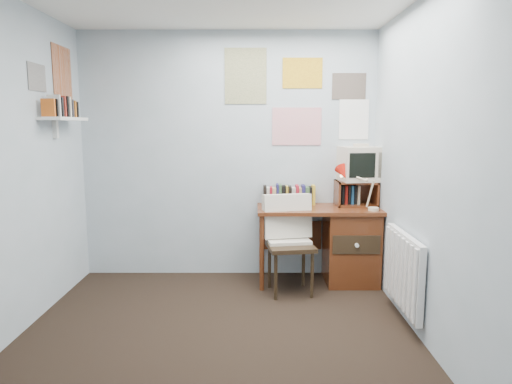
{
  "coord_description": "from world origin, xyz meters",
  "views": [
    {
      "loc": [
        0.28,
        -2.94,
        1.57
      ],
      "look_at": [
        0.28,
        0.93,
        1.0
      ],
      "focal_mm": 32.0,
      "sensor_mm": 36.0,
      "label": 1
    }
  ],
  "objects_px": {
    "radiator": "(404,271)",
    "wall_shelf": "(64,119)",
    "desk_lamp": "(374,191)",
    "crt_tv": "(360,162)",
    "desk_chair": "(290,247)",
    "tv_riser": "(356,193)",
    "desk": "(345,242)"
  },
  "relations": [
    {
      "from": "radiator",
      "to": "crt_tv",
      "type": "bearing_deg",
      "value": 97.01
    },
    {
      "from": "desk",
      "to": "wall_shelf",
      "type": "height_order",
      "value": "wall_shelf"
    },
    {
      "from": "desk_chair",
      "to": "wall_shelf",
      "type": "relative_size",
      "value": 1.44
    },
    {
      "from": "desk_chair",
      "to": "desk",
      "type": "bearing_deg",
      "value": 19.78
    },
    {
      "from": "desk",
      "to": "crt_tv",
      "type": "relative_size",
      "value": 3.05
    },
    {
      "from": "tv_riser",
      "to": "radiator",
      "type": "xyz_separation_m",
      "value": [
        0.17,
        -1.04,
        -0.47
      ]
    },
    {
      "from": "radiator",
      "to": "desk_lamp",
      "type": "bearing_deg",
      "value": 94.1
    },
    {
      "from": "crt_tv",
      "to": "desk",
      "type": "bearing_deg",
      "value": -147.96
    },
    {
      "from": "desk",
      "to": "desk_chair",
      "type": "distance_m",
      "value": 0.64
    },
    {
      "from": "radiator",
      "to": "wall_shelf",
      "type": "xyz_separation_m",
      "value": [
        -2.86,
        0.55,
        1.2
      ]
    },
    {
      "from": "desk_lamp",
      "to": "tv_riser",
      "type": "xyz_separation_m",
      "value": [
        -0.11,
        0.26,
        -0.06
      ]
    },
    {
      "from": "desk_chair",
      "to": "crt_tv",
      "type": "height_order",
      "value": "crt_tv"
    },
    {
      "from": "desk",
      "to": "wall_shelf",
      "type": "bearing_deg",
      "value": -171.6
    },
    {
      "from": "crt_tv",
      "to": "radiator",
      "type": "distance_m",
      "value": 1.32
    },
    {
      "from": "desk_lamp",
      "to": "desk_chair",
      "type": "bearing_deg",
      "value": -155.58
    },
    {
      "from": "tv_riser",
      "to": "wall_shelf",
      "type": "height_order",
      "value": "wall_shelf"
    },
    {
      "from": "desk_lamp",
      "to": "crt_tv",
      "type": "xyz_separation_m",
      "value": [
        -0.07,
        0.28,
        0.25
      ]
    },
    {
      "from": "desk",
      "to": "tv_riser",
      "type": "height_order",
      "value": "tv_riser"
    },
    {
      "from": "desk_chair",
      "to": "tv_riser",
      "type": "bearing_deg",
      "value": 22.72
    },
    {
      "from": "desk",
      "to": "tv_riser",
      "type": "bearing_deg",
      "value": 42.96
    },
    {
      "from": "desk_lamp",
      "to": "wall_shelf",
      "type": "height_order",
      "value": "wall_shelf"
    },
    {
      "from": "desk",
      "to": "desk_lamp",
      "type": "xyz_separation_m",
      "value": [
        0.23,
        -0.15,
        0.54
      ]
    },
    {
      "from": "desk_chair",
      "to": "tv_riser",
      "type": "xyz_separation_m",
      "value": [
        0.69,
        0.42,
        0.44
      ]
    },
    {
      "from": "desk_lamp",
      "to": "radiator",
      "type": "distance_m",
      "value": 0.94
    },
    {
      "from": "desk_lamp",
      "to": "crt_tv",
      "type": "distance_m",
      "value": 0.38
    },
    {
      "from": "desk",
      "to": "wall_shelf",
      "type": "distance_m",
      "value": 2.87
    },
    {
      "from": "tv_riser",
      "to": "radiator",
      "type": "relative_size",
      "value": 0.5
    },
    {
      "from": "crt_tv",
      "to": "wall_shelf",
      "type": "relative_size",
      "value": 0.63
    },
    {
      "from": "crt_tv",
      "to": "tv_riser",
      "type": "bearing_deg",
      "value": -160.71
    },
    {
      "from": "desk_chair",
      "to": "crt_tv",
      "type": "relative_size",
      "value": 2.27
    },
    {
      "from": "tv_riser",
      "to": "crt_tv",
      "type": "distance_m",
      "value": 0.31
    },
    {
      "from": "crt_tv",
      "to": "wall_shelf",
      "type": "bearing_deg",
      "value": -176.86
    }
  ]
}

